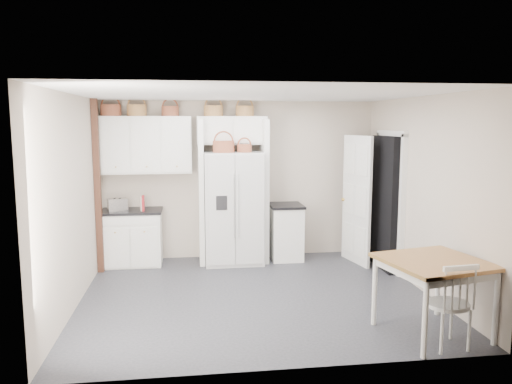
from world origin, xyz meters
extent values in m
plane|color=#282931|center=(0.00, 0.00, 0.00)|extent=(4.50, 4.50, 0.00)
plane|color=white|center=(0.00, 0.00, 2.60)|extent=(4.50, 4.50, 0.00)
plane|color=beige|center=(0.00, 2.00, 1.30)|extent=(4.50, 0.00, 4.50)
plane|color=beige|center=(-2.25, 0.00, 1.30)|extent=(0.00, 4.00, 4.00)
plane|color=beige|center=(2.25, 0.00, 1.30)|extent=(0.00, 4.00, 4.00)
cube|color=silver|center=(-0.15, 1.64, 0.89)|extent=(0.93, 0.74, 1.79)
cube|color=white|center=(-1.76, 1.70, 0.42)|extent=(0.91, 0.58, 0.84)
cube|color=white|center=(0.73, 1.70, 0.44)|extent=(0.50, 0.60, 0.88)
cube|color=brown|center=(1.70, -1.45, 0.41)|extent=(1.17, 1.17, 0.82)
cube|color=white|center=(1.71, -1.75, 0.44)|extent=(0.47, 0.43, 0.89)
cube|color=black|center=(-1.76, 1.70, 0.86)|extent=(0.95, 0.61, 0.04)
cube|color=black|center=(0.73, 1.70, 0.90)|extent=(0.54, 0.64, 0.04)
cube|color=silver|center=(-1.96, 1.59, 0.98)|extent=(0.33, 0.26, 0.20)
cube|color=#A81D23|center=(-1.57, 1.62, 1.00)|extent=(0.04, 0.16, 0.24)
cube|color=silver|center=(-1.60, 1.62, 0.99)|extent=(0.06, 0.15, 0.22)
cylinder|color=brown|center=(-2.03, 1.83, 2.44)|extent=(0.31, 0.31, 0.18)
cylinder|color=#A16A2B|center=(-1.64, 1.83, 2.44)|extent=(0.30, 0.30, 0.18)
cylinder|color=brown|center=(-1.12, 1.83, 2.43)|extent=(0.27, 0.27, 0.16)
cylinder|color=#A16A2B|center=(-0.44, 1.83, 2.44)|extent=(0.30, 0.30, 0.17)
cylinder|color=#A16A2B|center=(0.06, 1.83, 2.43)|extent=(0.29, 0.29, 0.17)
cylinder|color=brown|center=(-0.30, 1.54, 1.88)|extent=(0.34, 0.34, 0.18)
cylinder|color=brown|center=(0.02, 1.54, 1.85)|extent=(0.23, 0.23, 0.12)
cube|color=white|center=(-1.50, 1.83, 1.90)|extent=(1.40, 0.34, 0.90)
cube|color=white|center=(-0.15, 1.83, 2.12)|extent=(1.12, 0.34, 0.45)
cube|color=white|center=(-0.66, 1.70, 1.15)|extent=(0.08, 0.60, 2.30)
cube|color=white|center=(0.36, 1.70, 1.15)|extent=(0.08, 0.60, 2.30)
cube|color=#44261D|center=(-2.20, 1.35, 1.30)|extent=(0.09, 0.09, 2.60)
cube|color=black|center=(2.16, 1.00, 1.02)|extent=(0.18, 0.85, 2.05)
cube|color=white|center=(1.80, 1.33, 1.02)|extent=(0.21, 0.79, 2.05)
camera|label=1|loc=(-0.84, -6.25, 2.26)|focal=35.00mm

